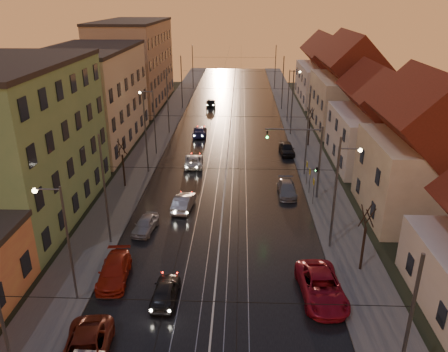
# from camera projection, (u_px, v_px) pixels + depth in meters

# --- Properties ---
(ground) EXTENTS (160.00, 160.00, 0.00)m
(ground) POSITION_uv_depth(u_px,v_px,m) (212.00, 325.00, 25.94)
(ground) COLOR black
(ground) RESTS_ON ground
(road) EXTENTS (16.00, 120.00, 0.04)m
(road) POSITION_uv_depth(u_px,v_px,m) (230.00, 132.00, 62.89)
(road) COLOR black
(road) RESTS_ON ground
(sidewalk_left) EXTENTS (4.00, 120.00, 0.15)m
(sidewalk_left) POSITION_uv_depth(u_px,v_px,m) (161.00, 131.00, 63.23)
(sidewalk_left) COLOR #4C4C4C
(sidewalk_left) RESTS_ON ground
(sidewalk_right) EXTENTS (4.00, 120.00, 0.15)m
(sidewalk_right) POSITION_uv_depth(u_px,v_px,m) (299.00, 132.00, 62.52)
(sidewalk_right) COLOR #4C4C4C
(sidewalk_right) RESTS_ON ground
(tram_rail_0) EXTENTS (0.06, 120.00, 0.03)m
(tram_rail_0) POSITION_uv_depth(u_px,v_px,m) (214.00, 132.00, 62.96)
(tram_rail_0) COLOR gray
(tram_rail_0) RESTS_ON road
(tram_rail_1) EXTENTS (0.06, 120.00, 0.03)m
(tram_rail_1) POSITION_uv_depth(u_px,v_px,m) (224.00, 132.00, 62.91)
(tram_rail_1) COLOR gray
(tram_rail_1) RESTS_ON road
(tram_rail_2) EXTENTS (0.06, 120.00, 0.03)m
(tram_rail_2) POSITION_uv_depth(u_px,v_px,m) (235.00, 132.00, 62.85)
(tram_rail_2) COLOR gray
(tram_rail_2) RESTS_ON road
(tram_rail_3) EXTENTS (0.06, 120.00, 0.03)m
(tram_rail_3) POSITION_uv_depth(u_px,v_px,m) (245.00, 132.00, 62.80)
(tram_rail_3) COLOR gray
(tram_rail_3) RESTS_ON road
(apartment_left_1) EXTENTS (10.00, 18.00, 13.00)m
(apartment_left_1) POSITION_uv_depth(u_px,v_px,m) (16.00, 144.00, 37.03)
(apartment_left_1) COLOR #63945E
(apartment_left_1) RESTS_ON ground
(apartment_left_2) EXTENTS (10.00, 20.00, 12.00)m
(apartment_left_2) POSITION_uv_depth(u_px,v_px,m) (92.00, 99.00, 55.70)
(apartment_left_2) COLOR beige
(apartment_left_2) RESTS_ON ground
(apartment_left_3) EXTENTS (10.00, 24.00, 14.00)m
(apartment_left_3) POSITION_uv_depth(u_px,v_px,m) (134.00, 64.00, 77.50)
(apartment_left_3) COLOR tan
(apartment_left_3) RESTS_ON ground
(house_right_1) EXTENTS (8.67, 10.20, 10.80)m
(house_right_1) POSITION_uv_depth(u_px,v_px,m) (422.00, 157.00, 37.12)
(house_right_1) COLOR #C2B495
(house_right_1) RESTS_ON ground
(house_right_2) EXTENTS (9.18, 12.24, 9.20)m
(house_right_2) POSITION_uv_depth(u_px,v_px,m) (377.00, 125.00, 49.44)
(house_right_2) COLOR silver
(house_right_2) RESTS_ON ground
(house_right_3) EXTENTS (9.18, 14.28, 11.50)m
(house_right_3) POSITION_uv_depth(u_px,v_px,m) (348.00, 89.00, 62.86)
(house_right_3) COLOR #C2B495
(house_right_3) RESTS_ON ground
(house_right_4) EXTENTS (9.18, 16.32, 10.00)m
(house_right_4) POSITION_uv_depth(u_px,v_px,m) (326.00, 74.00, 79.78)
(house_right_4) COLOR silver
(house_right_4) RESTS_ON ground
(catenary_pole_l_0) EXTENTS (0.16, 0.16, 9.00)m
(catenary_pole_l_0) POSITION_uv_depth(u_px,v_px,m) (5.00, 334.00, 18.99)
(catenary_pole_l_0) COLOR #595B60
(catenary_pole_l_0) RESTS_ON ground
(catenary_pole_r_0) EXTENTS (0.16, 0.16, 9.00)m
(catenary_pole_r_0) POSITION_uv_depth(u_px,v_px,m) (405.00, 345.00, 18.38)
(catenary_pole_r_0) COLOR #595B60
(catenary_pole_r_0) RESTS_ON ground
(catenary_pole_l_1) EXTENTS (0.16, 0.16, 9.00)m
(catenary_pole_l_1) POSITION_uv_depth(u_px,v_px,m) (105.00, 192.00, 32.85)
(catenary_pole_l_1) COLOR #595B60
(catenary_pole_l_1) RESTS_ON ground
(catenary_pole_r_1) EXTENTS (0.16, 0.16, 9.00)m
(catenary_pole_r_1) POSITION_uv_depth(u_px,v_px,m) (335.00, 195.00, 32.24)
(catenary_pole_r_1) COLOR #595B60
(catenary_pole_r_1) RESTS_ON ground
(catenary_pole_l_2) EXTENTS (0.16, 0.16, 9.00)m
(catenary_pole_l_2) POSITION_uv_depth(u_px,v_px,m) (146.00, 134.00, 46.71)
(catenary_pole_l_2) COLOR #595B60
(catenary_pole_l_2) RESTS_ON ground
(catenary_pole_r_2) EXTENTS (0.16, 0.16, 9.00)m
(catenary_pole_r_2) POSITION_uv_depth(u_px,v_px,m) (307.00, 136.00, 46.10)
(catenary_pole_r_2) COLOR #595B60
(catenary_pole_r_2) RESTS_ON ground
(catenary_pole_l_3) EXTENTS (0.16, 0.16, 9.00)m
(catenary_pole_l_3) POSITION_uv_depth(u_px,v_px,m) (168.00, 102.00, 60.57)
(catenary_pole_l_3) COLOR #595B60
(catenary_pole_l_3) RESTS_ON ground
(catenary_pole_r_3) EXTENTS (0.16, 0.16, 9.00)m
(catenary_pole_r_3) POSITION_uv_depth(u_px,v_px,m) (292.00, 103.00, 59.96)
(catenary_pole_r_3) COLOR #595B60
(catenary_pole_r_3) RESTS_ON ground
(catenary_pole_l_4) EXTENTS (0.16, 0.16, 9.00)m
(catenary_pole_l_4) POSITION_uv_depth(u_px,v_px,m) (182.00, 83.00, 74.43)
(catenary_pole_l_4) COLOR #595B60
(catenary_pole_l_4) RESTS_ON ground
(catenary_pole_r_4) EXTENTS (0.16, 0.16, 9.00)m
(catenary_pole_r_4) POSITION_uv_depth(u_px,v_px,m) (283.00, 83.00, 73.82)
(catenary_pole_r_4) COLOR #595B60
(catenary_pole_r_4) RESTS_ON ground
(catenary_pole_l_5) EXTENTS (0.16, 0.16, 9.00)m
(catenary_pole_l_5) POSITION_uv_depth(u_px,v_px,m) (193.00, 67.00, 91.07)
(catenary_pole_l_5) COLOR #595B60
(catenary_pole_l_5) RESTS_ON ground
(catenary_pole_r_5) EXTENTS (0.16, 0.16, 9.00)m
(catenary_pole_r_5) POSITION_uv_depth(u_px,v_px,m) (275.00, 68.00, 90.45)
(catenary_pole_r_5) COLOR #595B60
(catenary_pole_r_5) RESTS_ON ground
(street_lamp_0) EXTENTS (1.75, 0.32, 8.00)m
(street_lamp_0) POSITION_uv_depth(u_px,v_px,m) (62.00, 234.00, 26.25)
(street_lamp_0) COLOR #595B60
(street_lamp_0) RESTS_ON ground
(street_lamp_1) EXTENTS (1.75, 0.32, 8.00)m
(street_lamp_1) POSITION_uv_depth(u_px,v_px,m) (340.00, 185.00, 33.00)
(street_lamp_1) COLOR #595B60
(street_lamp_1) RESTS_ON ground
(street_lamp_2) EXTENTS (1.75, 0.32, 8.00)m
(street_lamp_2) POSITION_uv_depth(u_px,v_px,m) (152.00, 116.00, 52.13)
(street_lamp_2) COLOR #595B60
(street_lamp_2) RESTS_ON ground
(street_lamp_3) EXTENTS (1.75, 0.32, 8.00)m
(street_lamp_3) POSITION_uv_depth(u_px,v_px,m) (291.00, 91.00, 66.26)
(street_lamp_3) COLOR #595B60
(street_lamp_3) RESTS_ON ground
(traffic_light_mast) EXTENTS (5.30, 0.32, 7.20)m
(traffic_light_mast) POSITION_uv_depth(u_px,v_px,m) (309.00, 153.00, 40.54)
(traffic_light_mast) COLOR #595B60
(traffic_light_mast) RESTS_ON ground
(bare_tree_0) EXTENTS (1.09, 1.09, 5.11)m
(bare_tree_0) POSITION_uv_depth(u_px,v_px,m) (123.00, 164.00, 43.84)
(bare_tree_0) COLOR black
(bare_tree_0) RESTS_ON ground
(bare_tree_1) EXTENTS (1.09, 1.09, 5.11)m
(bare_tree_1) POSITION_uv_depth(u_px,v_px,m) (364.00, 240.00, 30.17)
(bare_tree_1) COLOR black
(bare_tree_1) RESTS_ON ground
(bare_tree_2) EXTENTS (1.09, 1.09, 5.11)m
(bare_tree_2) POSITION_uv_depth(u_px,v_px,m) (309.00, 128.00, 56.04)
(bare_tree_2) COLOR black
(bare_tree_2) RESTS_ON ground
(driving_car_0) EXTENTS (1.65, 3.93, 1.33)m
(driving_car_0) POSITION_uv_depth(u_px,v_px,m) (165.00, 291.00, 27.87)
(driving_car_0) COLOR black
(driving_car_0) RESTS_ON ground
(driving_car_1) EXTENTS (1.94, 4.37, 1.39)m
(driving_car_1) POSITION_uv_depth(u_px,v_px,m) (184.00, 202.00, 39.90)
(driving_car_1) COLOR #949398
(driving_car_1) RESTS_ON ground
(driving_car_2) EXTENTS (2.40, 4.65, 1.25)m
(driving_car_2) POSITION_uv_depth(u_px,v_px,m) (194.00, 161.00, 50.13)
(driving_car_2) COLOR silver
(driving_car_2) RESTS_ON ground
(driving_car_3) EXTENTS (1.98, 4.61, 1.32)m
(driving_car_3) POSITION_uv_depth(u_px,v_px,m) (200.00, 131.00, 61.02)
(driving_car_3) COLOR navy
(driving_car_3) RESTS_ON ground
(driving_car_4) EXTENTS (1.99, 4.10, 1.35)m
(driving_car_4) POSITION_uv_depth(u_px,v_px,m) (211.00, 103.00, 77.55)
(driving_car_4) COLOR black
(driving_car_4) RESTS_ON ground
(parked_left_1) EXTENTS (3.06, 5.49, 1.45)m
(parked_left_1) POSITION_uv_depth(u_px,v_px,m) (85.00, 351.00, 23.07)
(parked_left_1) COLOR #5F1B10
(parked_left_1) RESTS_ON ground
(parked_left_2) EXTENTS (2.30, 4.85, 1.37)m
(parked_left_2) POSITION_uv_depth(u_px,v_px,m) (114.00, 271.00, 29.88)
(parked_left_2) COLOR #A42110
(parked_left_2) RESTS_ON ground
(parked_left_3) EXTENTS (1.95, 3.83, 1.25)m
(parked_left_3) POSITION_uv_depth(u_px,v_px,m) (145.00, 224.00, 36.16)
(parked_left_3) COLOR #9D9CA2
(parked_left_3) RESTS_ON ground
(parked_right_0) EXTENTS (2.99, 5.85, 1.58)m
(parked_right_0) POSITION_uv_depth(u_px,v_px,m) (321.00, 287.00, 28.07)
(parked_right_0) COLOR maroon
(parked_right_0) RESTS_ON ground
(parked_right_1) EXTENTS (1.74, 4.26, 1.24)m
(parked_right_1) POSITION_uv_depth(u_px,v_px,m) (287.00, 189.00, 42.81)
(parked_right_1) COLOR gray
(parked_right_1) RESTS_ON ground
(parked_right_2) EXTENTS (1.89, 4.24, 1.42)m
(parked_right_2) POSITION_uv_depth(u_px,v_px,m) (287.00, 149.00, 53.94)
(parked_right_2) COLOR black
(parked_right_2) RESTS_ON ground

